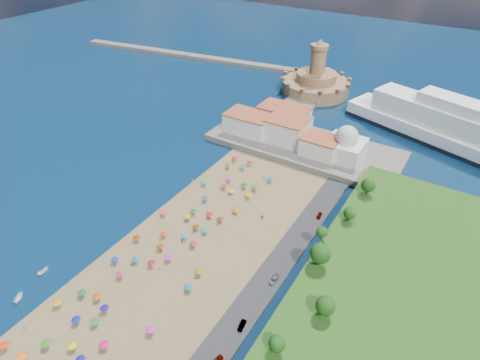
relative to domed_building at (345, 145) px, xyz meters
The scene contains 13 objects.
ground 77.60m from the domed_building, 112.91° to the right, with size 700.00×700.00×0.00m, color #071938.
terrace 21.44m from the domed_building, behind, with size 90.00×36.00×3.00m, color #59544C.
jetty 56.51m from the domed_building, 138.62° to the left, with size 18.00×70.00×2.40m, color #59544C.
breakwater 162.43m from the domed_building, 149.64° to the left, with size 200.00×7.00×2.60m, color #59544C.
waterfront_buildings 33.17m from the domed_building, behind, with size 57.00×29.00×11.00m.
domed_building is the anchor object (origin of this frame).
fortress 79.11m from the domed_building, 122.08° to the left, with size 40.00×40.00×32.40m.
cruise_ship 61.77m from the domed_building, 37.92° to the left, with size 129.51×57.98×28.34m.
beach_parasols 87.98m from the domed_building, 110.75° to the right, with size 32.35×115.08×2.20m.
beachgoers 78.00m from the domed_building, 111.18° to the right, with size 37.09×98.82×1.89m.
moored_boats 131.77m from the domed_building, 115.29° to the right, with size 5.38×14.48×1.60m.
parked_cars 82.71m from the domed_building, 85.82° to the right, with size 2.17×71.28×1.34m.
hillside_trees 80.71m from the domed_building, 76.82° to the right, with size 16.55×107.15×8.13m.
Camera 1 is at (70.80, -83.29, 96.87)m, focal length 30.00 mm.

